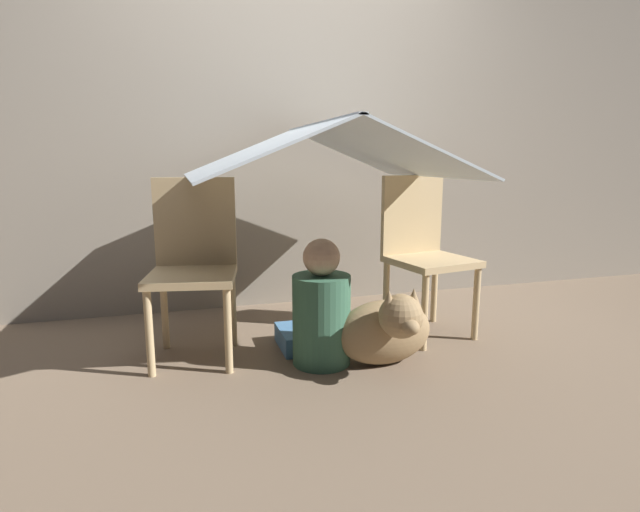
# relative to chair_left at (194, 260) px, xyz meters

# --- Properties ---
(ground_plane) EXTENTS (8.80, 8.80, 0.00)m
(ground_plane) POSITION_rel_chair_left_xyz_m (0.63, -0.15, -0.49)
(ground_plane) COLOR #7A6651
(wall_back) EXTENTS (7.00, 0.05, 2.50)m
(wall_back) POSITION_rel_chair_left_xyz_m (0.63, 0.81, 0.76)
(wall_back) COLOR gray
(wall_back) RESTS_ON ground_plane
(chair_left) EXTENTS (0.47, 0.47, 0.89)m
(chair_left) POSITION_rel_chair_left_xyz_m (0.00, 0.00, 0.00)
(chair_left) COLOR #D1B27F
(chair_left) RESTS_ON ground_plane
(chair_right) EXTENTS (0.47, 0.47, 0.89)m
(chair_right) POSITION_rel_chair_left_xyz_m (1.25, -0.00, 0.00)
(chair_right) COLOR #D1B27F
(chair_right) RESTS_ON ground_plane
(sheet_canopy) EXTENTS (1.28, 1.18, 0.27)m
(sheet_canopy) POSITION_rel_chair_left_xyz_m (0.63, -0.07, 0.53)
(sheet_canopy) COLOR silver
(person_front) EXTENTS (0.28, 0.28, 0.61)m
(person_front) POSITION_rel_chair_left_xyz_m (0.57, -0.29, -0.22)
(person_front) COLOR #38664C
(person_front) RESTS_ON ground_plane
(dog) EXTENTS (0.48, 0.42, 0.42)m
(dog) POSITION_rel_chair_left_xyz_m (0.86, -0.42, -0.30)
(dog) COLOR #9E7F56
(dog) RESTS_ON ground_plane
(floor_cushion) EXTENTS (0.37, 0.30, 0.10)m
(floor_cushion) POSITION_rel_chair_left_xyz_m (0.60, -0.06, -0.44)
(floor_cushion) COLOR #4C7FB2
(floor_cushion) RESTS_ON ground_plane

